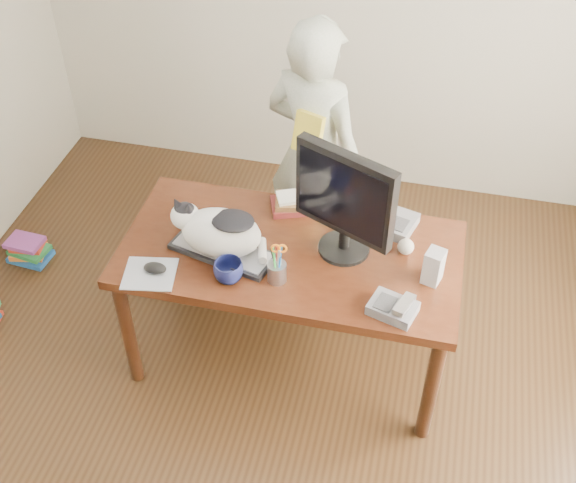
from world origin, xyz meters
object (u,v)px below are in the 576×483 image
(book_stack, at_px, (294,203))
(keyboard, at_px, (223,251))
(coffee_mug, at_px, (228,271))
(mouse, at_px, (155,268))
(desk, at_px, (294,262))
(pen_cup, at_px, (277,270))
(book_pile_b, at_px, (29,250))
(baseball, at_px, (406,247))
(phone, at_px, (394,308))
(monitor, at_px, (345,200))
(calculator, at_px, (398,224))
(person, at_px, (314,156))
(cat, at_px, (218,230))
(speaker, at_px, (434,267))

(book_stack, bearing_deg, keyboard, -139.58)
(coffee_mug, bearing_deg, mouse, -175.15)
(desk, relative_size, pen_cup, 7.33)
(pen_cup, height_order, book_pile_b, pen_cup)
(desk, bearing_deg, baseball, 3.06)
(phone, bearing_deg, mouse, -163.31)
(mouse, xyz_separation_m, baseball, (1.09, 0.39, 0.01))
(monitor, xyz_separation_m, mouse, (-0.80, -0.32, -0.29))
(calculator, bearing_deg, keyboard, -139.23)
(monitor, height_order, pen_cup, monitor)
(person, height_order, book_pile_b, person)
(baseball, bearing_deg, monitor, -167.79)
(desk, distance_m, mouse, 0.69)
(cat, distance_m, person, 0.85)
(keyboard, bearing_deg, book_stack, 71.99)
(coffee_mug, bearing_deg, baseball, 25.53)
(pen_cup, height_order, person, person)
(monitor, bearing_deg, calculator, 67.75)
(cat, relative_size, coffee_mug, 3.67)
(monitor, relative_size, pen_cup, 2.56)
(desk, relative_size, baseball, 20.79)
(mouse, bearing_deg, phone, -10.31)
(keyboard, xyz_separation_m, book_pile_b, (-1.42, 0.44, -0.69))
(desk, relative_size, cat, 3.28)
(mouse, xyz_separation_m, calculator, (1.04, 0.55, 0.00))
(baseball, bearing_deg, desk, -176.94)
(speaker, bearing_deg, calculator, 137.38)
(coffee_mug, distance_m, person, 0.98)
(pen_cup, distance_m, calculator, 0.68)
(mouse, bearing_deg, keyboard, 25.64)
(cat, xyz_separation_m, coffee_mug, (0.09, -0.16, -0.09))
(keyboard, bearing_deg, calculator, 38.86)
(desk, xyz_separation_m, book_pile_b, (-1.72, 0.27, -0.53))
(speaker, bearing_deg, book_stack, 170.59)
(speaker, relative_size, baseball, 2.23)
(phone, height_order, baseball, phone)
(desk, bearing_deg, coffee_mug, -124.24)
(phone, xyz_separation_m, speaker, (0.14, 0.23, 0.06))
(desk, relative_size, phone, 6.96)
(book_pile_b, bearing_deg, person, 12.03)
(monitor, distance_m, speaker, 0.49)
(cat, distance_m, coffee_mug, 0.21)
(coffee_mug, distance_m, book_stack, 0.58)
(baseball, xyz_separation_m, book_stack, (-0.58, 0.20, -0.00))
(desk, bearing_deg, calculator, 21.85)
(book_pile_b, bearing_deg, book_stack, -1.52)
(baseball, bearing_deg, coffee_mug, -154.47)
(mouse, relative_size, book_stack, 0.46)
(cat, height_order, book_pile_b, cat)
(keyboard, xyz_separation_m, book_stack, (0.25, 0.40, 0.02))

